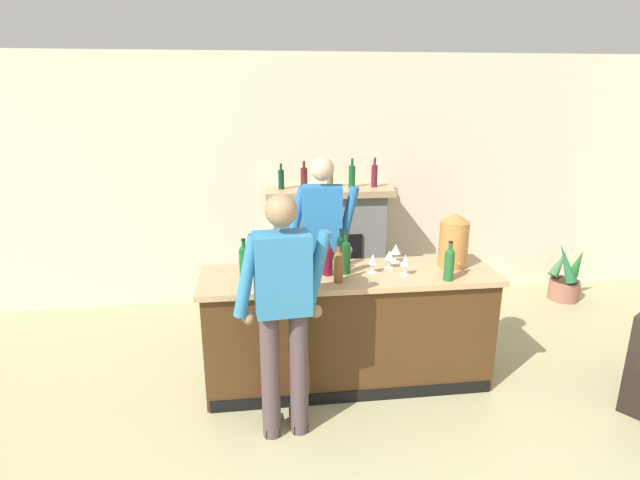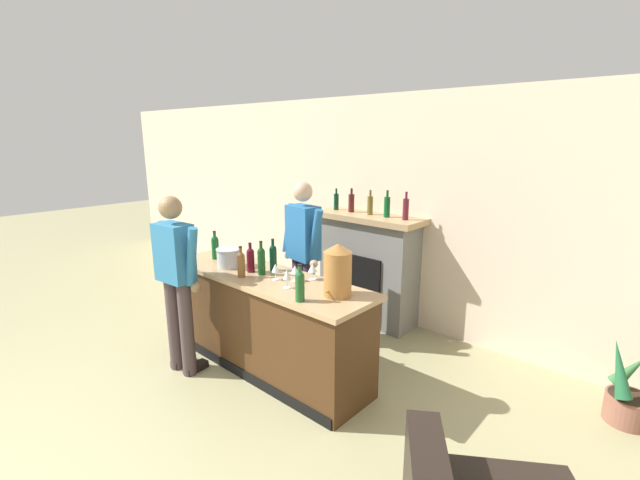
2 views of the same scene
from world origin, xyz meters
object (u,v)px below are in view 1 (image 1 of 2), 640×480
wine_glass_by_dispenser (405,261)px  wine_glass_front_right (271,259)px  person_bartender (322,245)px  wine_bottle_port_short (346,256)px  fireplace_stone (328,246)px  wine_glass_back_row (389,256)px  wine_glass_near_bucket (396,250)px  wine_glass_mid_counter (373,260)px  copper_dispenser (454,240)px  wine_bottle_burgundy_dark (244,260)px  ice_bucket_steel (290,267)px  wine_bottle_chardonnay_pale (341,250)px  wine_bottle_rose_blush (338,265)px  wine_bottle_cabernet_heavy (328,259)px  potted_plant_corner (565,280)px  wine_bottle_merlot_tall (449,263)px  person_customer (283,309)px

wine_glass_by_dispenser → wine_glass_front_right: 1.05m
person_bartender → wine_bottle_port_short: (0.10, -0.67, 0.12)m
fireplace_stone → wine_glass_back_row: bearing=-79.9°
wine_glass_near_bucket → wine_glass_mid_counter: bearing=-137.3°
copper_dispenser → wine_glass_front_right: (-1.48, 0.03, -0.11)m
wine_bottle_burgundy_dark → wine_glass_near_bucket: (1.25, 0.19, -0.03)m
person_bartender → ice_bucket_steel: size_ratio=7.13×
wine_bottle_chardonnay_pale → wine_glass_back_row: bearing=-12.0°
wine_bottle_port_short → wine_bottle_rose_blush: (-0.09, -0.17, -0.01)m
wine_bottle_cabernet_heavy → wine_glass_front_right: wine_bottle_cabernet_heavy is taller
wine_glass_mid_counter → wine_bottle_burgundy_dark: bearing=177.8°
wine_glass_front_right → wine_glass_by_dispenser: bearing=-10.2°
fireplace_stone → wine_bottle_cabernet_heavy: 1.71m
wine_bottle_port_short → potted_plant_corner: bearing=25.8°
fireplace_stone → ice_bucket_steel: bearing=-107.7°
wine_bottle_cabernet_heavy → person_bartender: bearing=86.2°
fireplace_stone → person_bartender: (-0.19, -0.96, 0.31)m
wine_bottle_port_short → wine_glass_by_dispenser: (0.45, -0.10, -0.03)m
wine_bottle_port_short → wine_bottle_merlot_tall: 0.79m
wine_bottle_burgundy_dark → wine_bottle_chardonnay_pale: size_ratio=0.96×
wine_bottle_port_short → wine_bottle_cabernet_heavy: 0.15m
wine_bottle_merlot_tall → potted_plant_corner: bearing=37.6°
wine_glass_mid_counter → person_bartender: bearing=114.4°
wine_bottle_cabernet_heavy → wine_glass_near_bucket: 0.65m
potted_plant_corner → wine_bottle_burgundy_dark: size_ratio=2.32×
wine_bottle_burgundy_dark → wine_glass_near_bucket: 1.27m
person_bartender → wine_glass_front_right: bearing=-129.7°
person_bartender → ice_bucket_steel: bearing=-115.1°
fireplace_stone → wine_bottle_chardonnay_pale: fireplace_stone is taller
wine_glass_by_dispenser → wine_glass_back_row: bearing=114.3°
wine_bottle_merlot_tall → wine_glass_mid_counter: 0.58m
potted_plant_corner → wine_glass_near_bucket: wine_glass_near_bucket is taller
person_customer → wine_bottle_merlot_tall: person_customer is taller
fireplace_stone → wine_bottle_merlot_tall: (0.65, -1.87, 0.42)m
fireplace_stone → wine_glass_mid_counter: bearing=-85.9°
wine_glass_back_row → fireplace_stone: bearing=100.1°
wine_bottle_burgundy_dark → wine_glass_back_row: size_ratio=2.08×
potted_plant_corner → wine_glass_mid_counter: size_ratio=4.61×
person_customer → wine_bottle_merlot_tall: (1.28, 0.36, 0.14)m
person_customer → wine_bottle_port_short: 0.81m
person_bartender → wine_bottle_rose_blush: bearing=-89.3°
wine_bottle_merlot_tall → wine_glass_front_right: 1.37m
copper_dispenser → wine_glass_front_right: copper_dispenser is taller
copper_dispenser → ice_bucket_steel: size_ratio=1.77×
wine_bottle_burgundy_dark → wine_glass_front_right: 0.22m
ice_bucket_steel → wine_bottle_merlot_tall: bearing=-8.8°
wine_bottle_rose_blush → wine_glass_mid_counter: size_ratio=1.93×
ice_bucket_steel → wine_glass_back_row: bearing=9.5°
wine_bottle_port_short → wine_bottle_burgundy_dark: size_ratio=1.08×
potted_plant_corner → person_bartender: (-2.96, -0.71, 0.76)m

